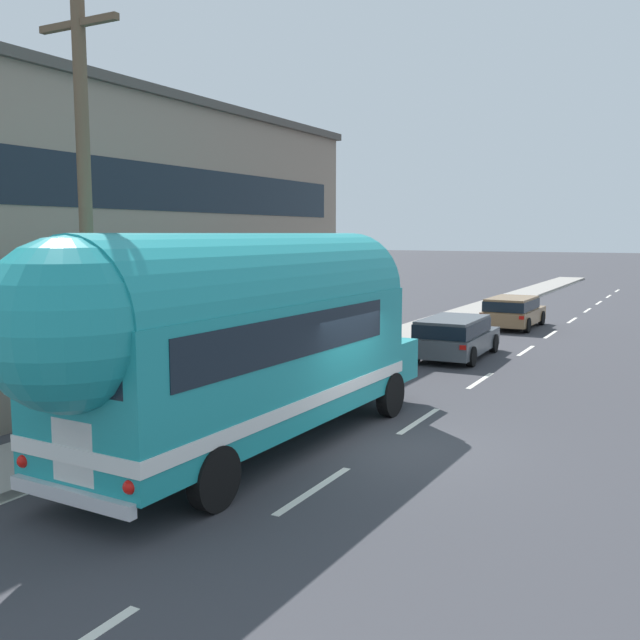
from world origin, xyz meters
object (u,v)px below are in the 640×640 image
object	(u,v)px
painted_bus	(239,334)
car_lead	(455,334)
utility_pole	(86,216)
car_second	(513,310)

from	to	relation	value
painted_bus	car_lead	size ratio (longest dim) A/B	2.45
utility_pole	painted_bus	xyz separation A→B (m)	(2.36, 1.28, -2.12)
car_second	car_lead	bearing A→B (deg)	-89.45
utility_pole	painted_bus	distance (m)	3.42
car_lead	painted_bus	bearing A→B (deg)	-91.12
utility_pole	car_second	xyz separation A→B (m)	(2.51, 21.78, -3.63)
painted_bus	car_lead	world-z (taller)	painted_bus
painted_bus	utility_pole	bearing A→B (deg)	-151.54
car_lead	car_second	bearing A→B (deg)	90.55
utility_pole	car_second	bearing A→B (deg)	83.42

